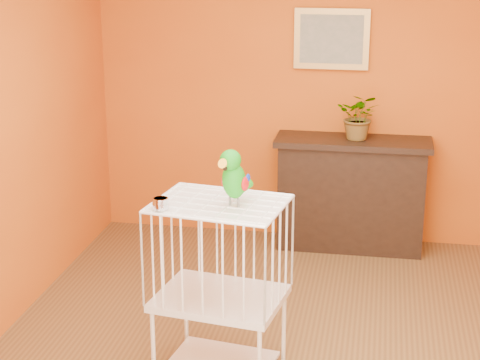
# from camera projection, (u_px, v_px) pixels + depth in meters

# --- Properties ---
(room_shell) EXTENTS (4.50, 4.50, 4.50)m
(room_shell) POSITION_uv_depth(u_px,v_px,m) (304.00, 117.00, 4.58)
(room_shell) COLOR #C75A12
(room_shell) RESTS_ON ground
(console_cabinet) EXTENTS (1.29, 0.46, 0.96)m
(console_cabinet) POSITION_uv_depth(u_px,v_px,m) (351.00, 194.00, 6.77)
(console_cabinet) COLOR black
(console_cabinet) RESTS_ON ground
(potted_plant) EXTENTS (0.40, 0.44, 0.30)m
(potted_plant) POSITION_uv_depth(u_px,v_px,m) (359.00, 121.00, 6.59)
(potted_plant) COLOR #26722D
(potted_plant) RESTS_ON console_cabinet
(framed_picture) EXTENTS (0.62, 0.04, 0.50)m
(framed_picture) POSITION_uv_depth(u_px,v_px,m) (332.00, 39.00, 6.61)
(framed_picture) COLOR #BE8F44
(framed_picture) RESTS_ON room_shell
(birdcage) EXTENTS (0.80, 0.66, 1.12)m
(birdcage) POSITION_uv_depth(u_px,v_px,m) (220.00, 289.00, 4.72)
(birdcage) COLOR white
(birdcage) RESTS_ON ground
(feed_cup) EXTENTS (0.09, 0.09, 0.06)m
(feed_cup) POSITION_uv_depth(u_px,v_px,m) (160.00, 203.00, 4.44)
(feed_cup) COLOR silver
(feed_cup) RESTS_ON birdcage
(parrot) EXTENTS (0.19, 0.30, 0.34)m
(parrot) POSITION_uv_depth(u_px,v_px,m) (234.00, 177.00, 4.47)
(parrot) COLOR #59544C
(parrot) RESTS_ON birdcage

